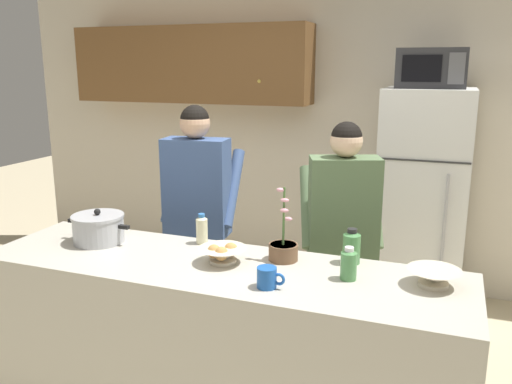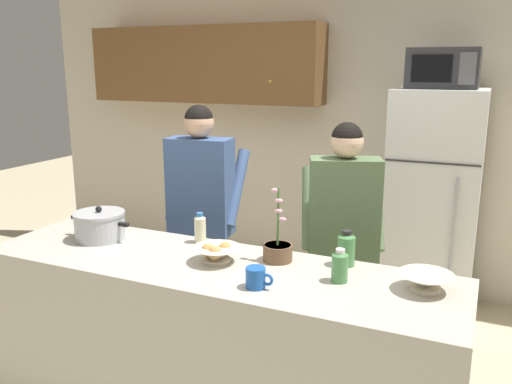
# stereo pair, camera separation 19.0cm
# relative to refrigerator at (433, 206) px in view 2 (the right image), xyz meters

# --- Properties ---
(back_wall_unit) EXTENTS (6.00, 0.48, 2.60)m
(back_wall_unit) POSITION_rel_refrigerator_xyz_m (-1.12, 0.40, 0.56)
(back_wall_unit) COLOR beige
(back_wall_unit) RESTS_ON ground
(kitchen_island) EXTENTS (2.48, 0.68, 0.92)m
(kitchen_island) POSITION_rel_refrigerator_xyz_m (-0.87, -1.85, -0.41)
(kitchen_island) COLOR #BCB7A8
(kitchen_island) RESTS_ON ground
(refrigerator) EXTENTS (0.64, 0.68, 1.73)m
(refrigerator) POSITION_rel_refrigerator_xyz_m (0.00, 0.00, 0.00)
(refrigerator) COLOR white
(refrigerator) RESTS_ON ground
(microwave) EXTENTS (0.48, 0.37, 0.28)m
(microwave) POSITION_rel_refrigerator_xyz_m (0.00, -0.02, 1.01)
(microwave) COLOR #2D2D30
(microwave) RESTS_ON refrigerator
(person_near_pot) EXTENTS (0.53, 0.45, 1.65)m
(person_near_pot) POSITION_rel_refrigerator_xyz_m (-1.35, -1.11, 0.16)
(person_near_pot) COLOR #726656
(person_near_pot) RESTS_ON ground
(person_by_sink) EXTENTS (0.58, 0.53, 1.58)m
(person_by_sink) POSITION_rel_refrigerator_xyz_m (-0.38, -1.14, 0.12)
(person_by_sink) COLOR #726656
(person_by_sink) RESTS_ON ground
(cooking_pot) EXTENTS (0.40, 0.29, 0.19)m
(cooking_pot) POSITION_rel_refrigerator_xyz_m (-1.64, -1.77, 0.14)
(cooking_pot) COLOR #ADAFB5
(cooking_pot) RESTS_ON kitchen_island
(coffee_mug) EXTENTS (0.13, 0.09, 0.10)m
(coffee_mug) POSITION_rel_refrigerator_xyz_m (-0.54, -2.02, 0.10)
(coffee_mug) COLOR #1E59B2
(coffee_mug) RESTS_ON kitchen_island
(bread_bowl) EXTENTS (0.25, 0.25, 0.10)m
(bread_bowl) POSITION_rel_refrigerator_xyz_m (-0.85, -1.82, 0.11)
(bread_bowl) COLOR beige
(bread_bowl) RESTS_ON kitchen_island
(empty_bowl) EXTENTS (0.24, 0.24, 0.08)m
(empty_bowl) POSITION_rel_refrigerator_xyz_m (0.15, -1.75, 0.10)
(empty_bowl) COLOR beige
(empty_bowl) RESTS_ON kitchen_island
(bottle_near_edge) EXTENTS (0.08, 0.08, 0.16)m
(bottle_near_edge) POSITION_rel_refrigerator_xyz_m (-0.22, -1.80, 0.13)
(bottle_near_edge) COLOR #4C8C4C
(bottle_near_edge) RESTS_ON kitchen_island
(bottle_mid_counter) EXTENTS (0.09, 0.09, 0.18)m
(bottle_mid_counter) POSITION_rel_refrigerator_xyz_m (-0.25, -1.59, 0.14)
(bottle_mid_counter) COLOR #4C8C4C
(bottle_mid_counter) RESTS_ON kitchen_island
(bottle_far_corner) EXTENTS (0.06, 0.06, 0.17)m
(bottle_far_corner) POSITION_rel_refrigerator_xyz_m (-1.09, -1.58, 0.14)
(bottle_far_corner) COLOR beige
(bottle_far_corner) RESTS_ON kitchen_island
(potted_orchid) EXTENTS (0.15, 0.15, 0.38)m
(potted_orchid) POSITION_rel_refrigerator_xyz_m (-0.58, -1.67, 0.12)
(potted_orchid) COLOR brown
(potted_orchid) RESTS_ON kitchen_island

